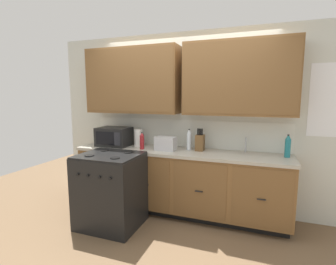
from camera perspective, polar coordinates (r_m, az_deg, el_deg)
name	(u,v)px	position (r m, az deg, el deg)	size (l,w,h in m)	color
ground_plane	(171,222)	(3.59, 0.77, -19.41)	(8.00, 8.00, 0.00)	brown
wall_unit	(183,96)	(3.66, 3.47, 8.20)	(4.15, 0.40, 2.57)	silver
counter_run	(179,181)	(3.67, 2.39, -10.85)	(2.98, 0.64, 0.91)	black
stove_range	(111,190)	(3.42, -12.76, -12.47)	(0.76, 0.68, 0.95)	black
microwave	(114,137)	(3.95, -12.01, -0.89)	(0.48, 0.37, 0.28)	black
toaster	(166,144)	(3.54, -0.56, -2.49)	(0.28, 0.18, 0.19)	#B7B7BC
knife_block	(200,142)	(3.55, 7.18, -2.21)	(0.11, 0.14, 0.31)	brown
sink_faucet	(246,145)	(3.58, 17.04, -2.66)	(0.02, 0.02, 0.20)	#B2B5BA
paper_towel_roll	(138,138)	(3.84, -6.72, -1.20)	(0.12, 0.12, 0.26)	white
bottle_red	(142,141)	(3.63, -5.87, -1.87)	(0.06, 0.06, 0.25)	maroon
bottle_clear	(189,140)	(3.57, 4.75, -1.62)	(0.07, 0.07, 0.30)	silver
bottle_teal	(288,146)	(3.47, 25.29, -2.79)	(0.07, 0.07, 0.29)	#1E707A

